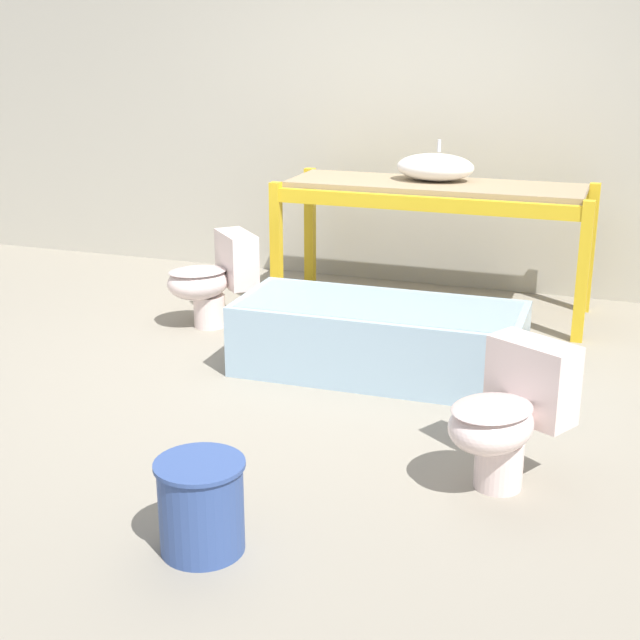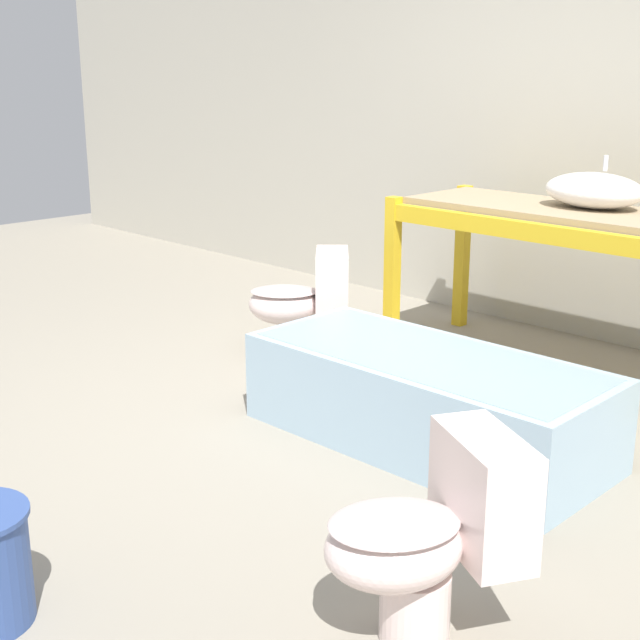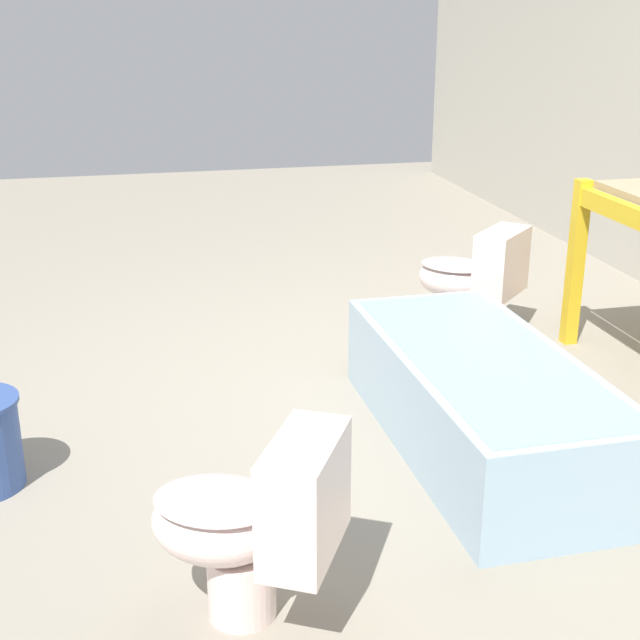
% 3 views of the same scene
% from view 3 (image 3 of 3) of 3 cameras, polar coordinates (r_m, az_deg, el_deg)
% --- Properties ---
extents(ground_plane, '(12.00, 12.00, 0.00)m').
position_cam_3_polar(ground_plane, '(4.10, 5.26, -5.21)').
color(ground_plane, gray).
extents(bathtub_main, '(1.59, 0.70, 0.40)m').
position_cam_3_polar(bathtub_main, '(3.66, 10.30, -4.70)').
color(bathtub_main, '#99B7CC').
rests_on(bathtub_main, ground_plane).
extents(toilet_near, '(0.63, 0.63, 0.60)m').
position_cam_3_polar(toilet_near, '(4.86, 9.71, 2.73)').
color(toilet_near, silver).
rests_on(toilet_near, ground_plane).
extents(toilet_far, '(0.57, 0.65, 0.60)m').
position_cam_3_polar(toilet_far, '(2.62, -4.40, -12.71)').
color(toilet_far, silver).
rests_on(toilet_far, ground_plane).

